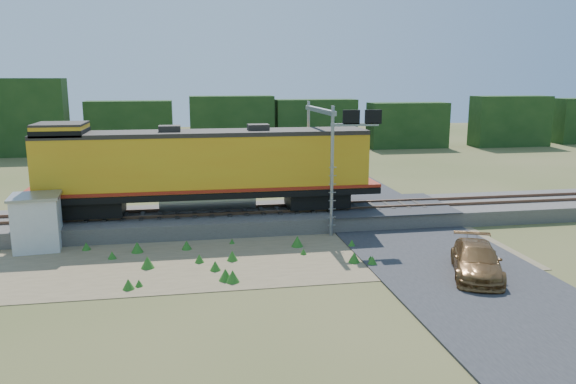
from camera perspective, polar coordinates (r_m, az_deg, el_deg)
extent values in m
plane|color=#475123|center=(25.10, -0.91, -6.81)|extent=(140.00, 140.00, 0.00)
cube|color=slate|center=(30.70, -2.71, -2.62)|extent=(70.00, 5.00, 0.80)
cube|color=brown|center=(29.89, -2.54, -2.06)|extent=(70.00, 0.10, 0.16)
cube|color=brown|center=(31.28, -2.89, -1.45)|extent=(70.00, 0.10, 0.16)
cube|color=#8C7754|center=(25.35, -5.59, -6.64)|extent=(26.00, 8.00, 0.03)
cube|color=#38383A|center=(32.22, 9.73, -1.31)|extent=(7.00, 5.20, 0.06)
cube|color=#38383A|center=(47.44, 3.18, 1.98)|extent=(7.00, 24.00, 0.08)
cube|color=#173513|center=(61.82, -6.62, 7.15)|extent=(36.00, 3.00, 6.50)
cube|color=#173513|center=(75.68, 25.46, 6.72)|extent=(50.00, 3.00, 6.00)
cube|color=black|center=(30.66, -19.37, -1.42)|extent=(3.30, 2.11, 0.83)
cube|color=black|center=(31.01, 2.93, -0.63)|extent=(3.30, 2.11, 0.83)
cube|color=black|center=(30.13, -8.18, 0.03)|extent=(18.36, 2.75, 0.33)
cylinder|color=gray|center=(30.22, -8.16, -0.79)|extent=(5.05, 1.10, 1.10)
cube|color=gold|center=(29.86, -8.27, 3.02)|extent=(16.98, 2.66, 2.85)
cube|color=maroon|center=(30.08, -8.20, 0.55)|extent=(18.36, 2.80, 0.17)
cube|color=#28231E|center=(29.67, -8.35, 5.95)|extent=(16.98, 2.71, 0.22)
cube|color=gold|center=(30.29, -22.10, 5.74)|extent=(2.39, 2.66, 0.64)
cube|color=#28231E|center=(30.26, -22.15, 6.42)|extent=(2.39, 2.71, 0.11)
cube|color=black|center=(30.29, -22.09, 5.66)|extent=(2.43, 2.71, 0.32)
cube|color=maroon|center=(30.85, -24.31, 1.78)|extent=(0.09, 1.84, 1.10)
cube|color=#28231E|center=(29.65, -11.93, 6.23)|extent=(1.10, 0.92, 0.41)
cube|color=#28231E|center=(29.87, -3.04, 6.50)|extent=(1.10, 0.92, 0.41)
cube|color=silver|center=(28.63, -24.12, -2.93)|extent=(2.20, 2.20, 2.49)
cube|color=gray|center=(28.36, -24.34, -0.40)|extent=(2.42, 2.42, 0.12)
cylinder|color=gray|center=(28.01, 4.48, 2.01)|extent=(0.17, 0.17, 6.57)
cylinder|color=gray|center=(33.39, 2.07, 3.58)|extent=(0.17, 0.17, 6.57)
cube|color=gray|center=(30.39, 3.23, 8.30)|extent=(0.23, 6.20, 0.23)
cube|color=gray|center=(28.02, 6.80, 6.81)|extent=(2.44, 0.14, 0.14)
cube|color=black|center=(27.94, 6.45, 7.57)|extent=(0.84, 0.14, 0.70)
cube|color=black|center=(28.28, 8.65, 7.56)|extent=(0.84, 0.14, 0.70)
imported|color=brown|center=(24.07, 18.61, -6.61)|extent=(3.40, 4.86, 1.31)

